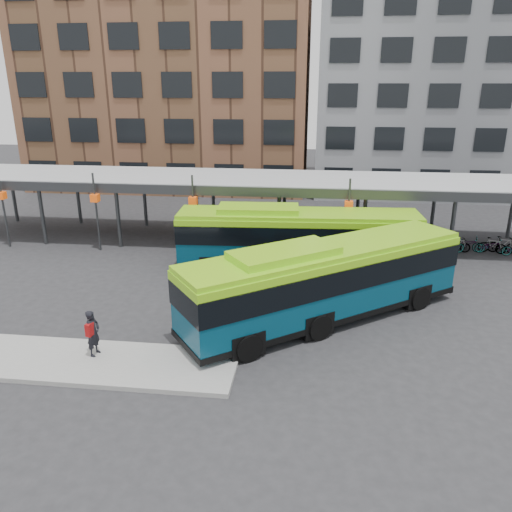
{
  "coord_description": "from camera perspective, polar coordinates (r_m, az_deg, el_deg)",
  "views": [
    {
      "loc": [
        4.07,
        -18.24,
        9.92
      ],
      "look_at": [
        1.32,
        4.68,
        1.8
      ],
      "focal_mm": 35.0,
      "sensor_mm": 36.0,
      "label": 1
    }
  ],
  "objects": [
    {
      "name": "pedestrian",
      "position": [
        19.67,
        -18.14,
        -8.34
      ],
      "size": [
        0.53,
        0.72,
        1.8
      ],
      "rotation": [
        0.0,
        0.0,
        1.41
      ],
      "color": "black",
      "rests_on": "boarding_island"
    },
    {
      "name": "building_grey",
      "position": [
        51.64,
        21.32,
        18.24
      ],
      "size": [
        24.0,
        14.0,
        20.0
      ],
      "primitive_type": "cube",
      "color": "slate",
      "rests_on": "ground"
    },
    {
      "name": "bus_front",
      "position": [
        21.55,
        7.93,
        -2.69
      ],
      "size": [
        12.19,
        10.15,
        3.63
      ],
      "rotation": [
        0.0,
        0.0,
        0.65
      ],
      "color": "#073B52",
      "rests_on": "ground"
    },
    {
      "name": "building_brick",
      "position": [
        52.19,
        -9.39,
        20.33
      ],
      "size": [
        26.0,
        14.0,
        22.0
      ],
      "primitive_type": "cube",
      "color": "brown",
      "rests_on": "ground"
    },
    {
      "name": "bike_rack",
      "position": [
        33.02,
        23.46,
        1.12
      ],
      "size": [
        6.98,
        1.52,
        1.03
      ],
      "color": "slate",
      "rests_on": "ground"
    },
    {
      "name": "canopy",
      "position": [
        31.95,
        -0.71,
        8.53
      ],
      "size": [
        40.0,
        6.53,
        4.8
      ],
      "color": "#999B9E",
      "rests_on": "ground"
    },
    {
      "name": "bus_rear",
      "position": [
        27.3,
        4.67,
        2.15
      ],
      "size": [
        13.11,
        3.52,
        3.58
      ],
      "rotation": [
        0.0,
        0.0,
        0.06
      ],
      "color": "#073B52",
      "rests_on": "ground"
    },
    {
      "name": "ground",
      "position": [
        21.16,
        -5.12,
        -8.66
      ],
      "size": [
        120.0,
        120.0,
        0.0
      ],
      "primitive_type": "plane",
      "color": "#28282B",
      "rests_on": "ground"
    },
    {
      "name": "boarding_island",
      "position": [
        20.51,
        -22.44,
        -10.88
      ],
      "size": [
        14.0,
        3.0,
        0.18
      ],
      "primitive_type": "cube",
      "color": "gray",
      "rests_on": "ground"
    }
  ]
}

